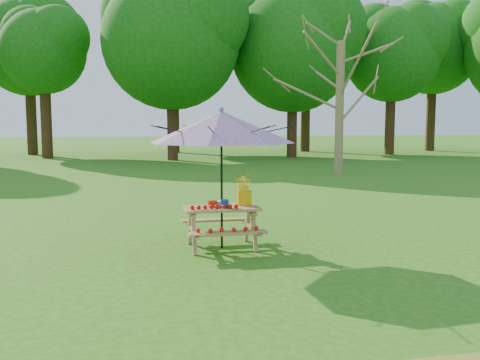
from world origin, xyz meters
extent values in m
plane|color=#2B6212|center=(0.00, 0.00, 0.00)|extent=(120.00, 120.00, 0.00)
cylinder|color=#90744E|center=(9.25, 13.00, 2.50)|extent=(0.39, 0.39, 5.00)
cube|color=#A3804A|center=(2.86, 2.12, 0.65)|extent=(1.20, 0.62, 0.04)
cube|color=#A3804A|center=(2.86, 1.57, 0.36)|extent=(1.20, 0.22, 0.04)
cube|color=#A3804A|center=(2.86, 2.67, 0.36)|extent=(1.20, 0.22, 0.04)
cylinder|color=black|center=(2.86, 2.12, 1.12)|extent=(0.04, 0.04, 2.25)
cone|color=#1D70A5|center=(2.86, 2.12, 1.95)|extent=(2.95, 2.95, 0.50)
sphere|color=#1D70A5|center=(2.86, 2.12, 2.22)|extent=(0.08, 0.08, 0.08)
cube|color=#A82B0D|center=(2.72, 2.19, 0.72)|extent=(0.14, 0.12, 0.10)
cylinder|color=#1439A9|center=(2.90, 2.06, 0.74)|extent=(0.13, 0.13, 0.13)
cube|color=white|center=(2.82, 2.31, 0.71)|extent=(0.13, 0.13, 0.07)
cylinder|color=#EDB60C|center=(3.26, 2.26, 0.79)|extent=(0.24, 0.24, 0.24)
imported|color=yellow|center=(3.26, 2.26, 1.04)|extent=(0.39, 0.36, 0.37)
camera|label=1|loc=(1.45, -6.23, 2.07)|focal=40.00mm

